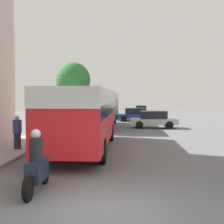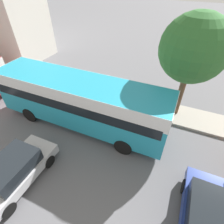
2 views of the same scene
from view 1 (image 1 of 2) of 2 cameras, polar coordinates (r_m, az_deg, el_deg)
name	(u,v)px [view 1 (image 1 of 2)]	position (r m, az deg, el deg)	size (l,w,h in m)	color
ground_plane	(104,211)	(7.39, -1.39, -17.68)	(120.00, 120.00, 0.00)	slate
bus_lead	(85,111)	(15.48, -4.97, 0.19)	(2.53, 10.77, 2.95)	red
bus_following	(101,104)	(27.67, -2.09, 1.47)	(2.49, 10.44, 3.15)	teal
bus_third_in_line	(108,102)	(41.41, -0.72, 1.80)	(2.58, 9.29, 3.14)	#EA5B23
motorcycle_behind_lead	(37,167)	(8.81, -13.59, -9.78)	(0.39, 2.24, 1.73)	#1E2338
car_crossing	(135,114)	(34.93, 4.27, -0.42)	(4.08, 1.83, 1.46)	navy
car_far_curb	(154,119)	(27.00, 7.61, -1.29)	(4.02, 1.83, 1.47)	#B7B7BC
car_distant	(141,110)	(48.67, 5.28, 0.39)	(1.85, 3.81, 1.44)	navy
pedestrian_near_curb	(17,132)	(15.46, -16.94, -3.53)	(0.42, 0.42, 1.59)	#232838
street_tree	(73,80)	(33.43, -7.13, 5.83)	(3.69, 3.69, 6.20)	brown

